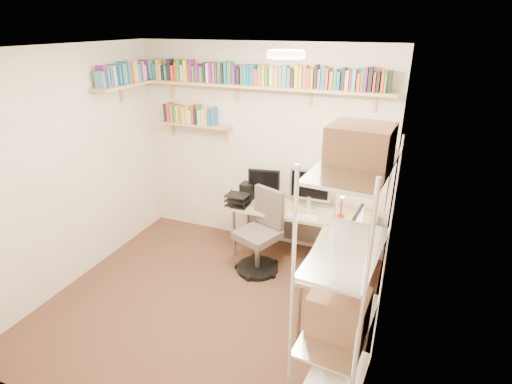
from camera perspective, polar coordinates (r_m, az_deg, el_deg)
ground at (r=4.33m, az=-6.71°, el=-15.48°), size 3.20×3.20×0.00m
room_shell at (r=3.58m, az=-7.77°, el=4.29°), size 3.24×3.04×2.52m
wall_shelves at (r=4.78m, az=-4.75°, el=15.05°), size 3.12×1.09×0.80m
corner_desk at (r=4.53m, az=6.49°, el=-3.93°), size 1.74×1.66×1.13m
office_chair at (r=4.61m, az=0.68°, el=-6.53°), size 0.56×0.56×0.97m
wire_rack at (r=2.69m, az=12.68°, el=-9.62°), size 0.50×0.91×2.14m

